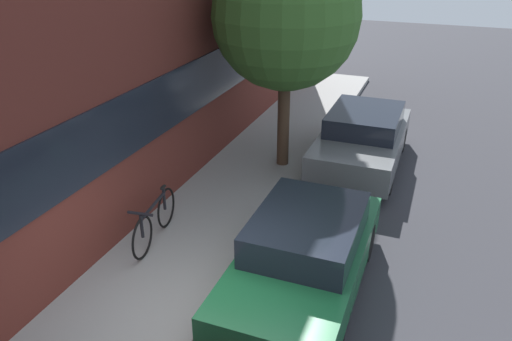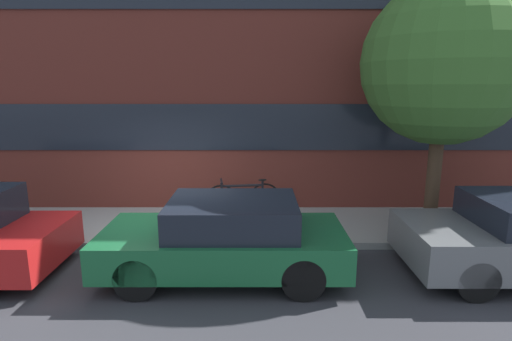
# 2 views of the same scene
# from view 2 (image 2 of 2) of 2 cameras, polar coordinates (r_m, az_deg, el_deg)

# --- Properties ---
(ground_plane) EXTENTS (56.00, 56.00, 0.00)m
(ground_plane) POSITION_cam_2_polar(r_m,az_deg,el_deg) (8.11, -14.16, -10.94)
(ground_plane) COLOR #333338
(sidewalk_strip) EXTENTS (28.00, 2.31, 0.14)m
(sidewalk_strip) POSITION_cam_2_polar(r_m,az_deg,el_deg) (9.13, -12.45, -7.74)
(sidewalk_strip) COLOR gray
(sidewalk_strip) RESTS_ON ground_plane
(rowhouse_facade) EXTENTS (28.00, 1.02, 9.73)m
(rowhouse_facade) POSITION_cam_2_polar(r_m,az_deg,el_deg) (10.33, -11.75, 21.60)
(rowhouse_facade) COLOR maroon
(rowhouse_facade) RESTS_ON ground_plane
(parked_car_green) EXTENTS (3.96, 1.75, 1.31)m
(parked_car_green) POSITION_cam_2_polar(r_m,az_deg,el_deg) (6.67, -4.45, -9.57)
(parked_car_green) COLOR #195B33
(parked_car_green) RESTS_ON ground_plane
(bicycle) EXTENTS (1.76, 0.44, 0.85)m
(bicycle) POSITION_cam_2_polar(r_m,az_deg,el_deg) (9.32, -2.08, -3.89)
(bicycle) COLOR black
(bicycle) RESTS_ON sidewalk_strip
(street_tree) EXTENTS (3.14, 3.14, 4.97)m
(street_tree) POSITION_cam_2_polar(r_m,az_deg,el_deg) (8.67, 25.12, 13.66)
(street_tree) COLOR #473323
(street_tree) RESTS_ON sidewalk_strip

